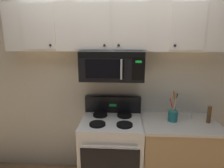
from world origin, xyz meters
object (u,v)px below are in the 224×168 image
at_px(over_range_microwave, 112,65).
at_px(salt_shaker, 190,115).
at_px(stove_range, 112,151).
at_px(utensil_crock_teal, 173,114).
at_px(pepper_mill, 209,115).

relative_size(over_range_microwave, salt_shaker, 7.97).
xyz_separation_m(stove_range, over_range_microwave, (-0.00, 0.12, 1.11)).
xyz_separation_m(over_range_microwave, salt_shaker, (0.99, -0.01, -0.63)).
height_order(over_range_microwave, utensil_crock_teal, over_range_microwave).
relative_size(stove_range, utensil_crock_teal, 2.92).
distance_m(stove_range, utensil_crock_teal, 0.92).
height_order(stove_range, utensil_crock_teal, utensil_crock_teal).
bearing_deg(stove_range, over_range_microwave, 90.14).
xyz_separation_m(utensil_crock_teal, pepper_mill, (0.42, -0.03, 0.01)).
relative_size(salt_shaker, pepper_mill, 0.46).
bearing_deg(salt_shaker, stove_range, -173.64).
distance_m(stove_range, pepper_mill, 1.29).
bearing_deg(utensil_crock_teal, over_range_microwave, 173.41).
distance_m(utensil_crock_teal, pepper_mill, 0.42).
xyz_separation_m(over_range_microwave, pepper_mill, (1.17, -0.11, -0.57)).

